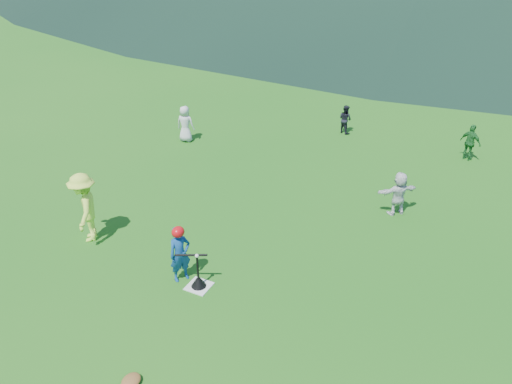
# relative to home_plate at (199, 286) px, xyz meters

# --- Properties ---
(ground) EXTENTS (120.00, 120.00, 0.00)m
(ground) POSITION_rel_home_plate_xyz_m (0.00, 0.00, -0.01)
(ground) COLOR #1B6316
(ground) RESTS_ON ground
(home_plate) EXTENTS (0.45, 0.45, 0.02)m
(home_plate) POSITION_rel_home_plate_xyz_m (0.00, 0.00, 0.00)
(home_plate) COLOR silver
(home_plate) RESTS_ON ground
(baseball) EXTENTS (0.08, 0.08, 0.08)m
(baseball) POSITION_rel_home_plate_xyz_m (0.00, 0.00, 0.73)
(baseball) COLOR white
(baseball) RESTS_ON batting_tee
(batter_child) EXTENTS (0.47, 0.52, 1.19)m
(batter_child) POSITION_rel_home_plate_xyz_m (-0.44, 0.07, 0.58)
(batter_child) COLOR navy
(batter_child) RESTS_ON ground
(adult_coach) EXTENTS (1.09, 1.19, 1.61)m
(adult_coach) POSITION_rel_home_plate_xyz_m (-3.10, 0.35, 0.79)
(adult_coach) COLOR #D2F849
(adult_coach) RESTS_ON ground
(fielder_a) EXTENTS (0.62, 0.45, 1.17)m
(fielder_a) POSITION_rel_home_plate_xyz_m (-4.35, 6.11, 0.58)
(fielder_a) COLOR silver
(fielder_a) RESTS_ON ground
(fielder_b) EXTENTS (0.58, 0.53, 0.96)m
(fielder_b) POSITION_rel_home_plate_xyz_m (0.03, 9.11, 0.47)
(fielder_b) COLOR black
(fielder_b) RESTS_ON ground
(fielder_c) EXTENTS (0.70, 0.52, 1.10)m
(fielder_c) POSITION_rel_home_plate_xyz_m (4.01, 8.67, 0.54)
(fielder_c) COLOR #1E6727
(fielder_c) RESTS_ON ground
(fielder_d) EXTENTS (0.98, 0.94, 1.11)m
(fielder_d) POSITION_rel_home_plate_xyz_m (2.81, 4.54, 0.54)
(fielder_d) COLOR silver
(fielder_d) RESTS_ON ground
(batting_tee) EXTENTS (0.30, 0.30, 0.68)m
(batting_tee) POSITION_rel_home_plate_xyz_m (0.00, 0.00, 0.12)
(batting_tee) COLOR black
(batting_tee) RESTS_ON home_plate
(batter_gear) EXTENTS (0.71, 0.33, 0.55)m
(batter_gear) POSITION_rel_home_plate_xyz_m (-0.41, 0.06, 1.07)
(batter_gear) COLOR red
(batter_gear) RESTS_ON ground
(outfield_fence) EXTENTS (70.07, 0.08, 1.33)m
(outfield_fence) POSITION_rel_home_plate_xyz_m (0.00, 28.00, 0.69)
(outfield_fence) COLOR gray
(outfield_fence) RESTS_ON ground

